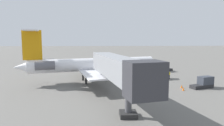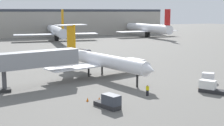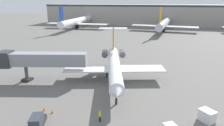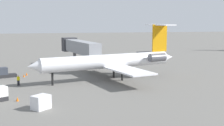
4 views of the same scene
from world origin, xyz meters
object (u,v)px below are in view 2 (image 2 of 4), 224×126
at_px(jet_bridge, 20,61).
at_px(parked_airliner_west_mid, 56,31).
at_px(baggage_tug_lead, 210,87).
at_px(traffic_cone_far, 87,99).
at_px(ground_crew_marshaller, 147,90).
at_px(traffic_cone_near, 99,99).
at_px(baggage_tug_trailing, 109,102).
at_px(cargo_container_uld, 208,77).
at_px(parked_airliner_centre, 148,28).
at_px(traffic_cone_mid, 199,87).
at_px(regional_jet, 98,59).

relative_size(jet_bridge, parked_airliner_west_mid, 0.43).
bearing_deg(baggage_tug_lead, traffic_cone_far, 170.89).
bearing_deg(ground_crew_marshaller, traffic_cone_near, 176.86).
distance_m(jet_bridge, baggage_tug_lead, 30.04).
xyz_separation_m(jet_bridge, baggage_tug_trailing, (9.07, -14.95, -3.77)).
bearing_deg(ground_crew_marshaller, cargo_container_uld, 14.09).
bearing_deg(cargo_container_uld, parked_airliner_centre, 66.27).
height_order(ground_crew_marshaller, baggage_tug_trailing, baggage_tug_trailing).
height_order(ground_crew_marshaller, traffic_cone_far, ground_crew_marshaller).
distance_m(cargo_container_uld, traffic_cone_mid, 5.32).
xyz_separation_m(cargo_container_uld, traffic_cone_near, (-21.96, -3.20, -0.56)).
height_order(ground_crew_marshaller, traffic_cone_mid, ground_crew_marshaller).
distance_m(baggage_tug_lead, traffic_cone_near, 17.51).
xyz_separation_m(traffic_cone_far, parked_airliner_centre, (63.11, 92.75, 4.00)).
bearing_deg(parked_airliner_centre, regional_jet, -125.68).
distance_m(baggage_tug_lead, parked_airliner_west_mid, 93.91).
bearing_deg(baggage_tug_lead, traffic_cone_near, 171.32).
xyz_separation_m(regional_jet, parked_airliner_west_mid, (10.00, 75.56, 0.74)).
bearing_deg(parked_airliner_centre, baggage_tug_trailing, -122.41).
bearing_deg(cargo_container_uld, ground_crew_marshaller, -165.91).
bearing_deg(ground_crew_marshaller, regional_jet, 95.98).
bearing_deg(cargo_container_uld, jet_bridge, 165.58).
distance_m(traffic_cone_far, parked_airliner_centre, 112.26).
bearing_deg(traffic_cone_near, ground_crew_marshaller, -3.14).
bearing_deg(traffic_cone_near, cargo_container_uld, 8.30).
height_order(regional_jet, baggage_tug_lead, regional_jet).
bearing_deg(parked_airliner_centre, ground_crew_marshaller, -119.97).
bearing_deg(traffic_cone_near, traffic_cone_mid, 0.60).
bearing_deg(jet_bridge, parked_airliner_west_mid, 72.67).
distance_m(traffic_cone_far, parked_airliner_west_mid, 92.56).
relative_size(baggage_tug_trailing, traffic_cone_near, 7.71).
height_order(baggage_tug_lead, cargo_container_uld, baggage_tug_lead).
relative_size(cargo_container_uld, traffic_cone_near, 4.55).
height_order(jet_bridge, traffic_cone_near, jet_bridge).
xyz_separation_m(parked_airliner_west_mid, parked_airliner_centre, (45.64, 1.94, 0.12)).
distance_m(jet_bridge, traffic_cone_mid, 29.21).
relative_size(traffic_cone_near, traffic_cone_far, 1.00).
distance_m(regional_jet, ground_crew_marshaller, 16.34).
bearing_deg(regional_jet, parked_airliner_centre, 54.32).
bearing_deg(regional_jet, baggage_tug_lead, -57.97).
bearing_deg(regional_jet, jet_bridge, -163.43).
bearing_deg(baggage_tug_lead, jet_bridge, 152.35).
height_order(baggage_tug_lead, traffic_cone_mid, baggage_tug_lead).
height_order(traffic_cone_mid, parked_airliner_centre, parked_airliner_centre).
relative_size(baggage_tug_trailing, cargo_container_uld, 1.69).
relative_size(regional_jet, traffic_cone_mid, 50.33).
xyz_separation_m(baggage_tug_trailing, parked_airliner_west_mid, (15.90, 94.97, 3.32)).
bearing_deg(traffic_cone_far, traffic_cone_mid, -0.62).
distance_m(traffic_cone_near, traffic_cone_mid, 17.61).
relative_size(traffic_cone_near, traffic_cone_mid, 1.00).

